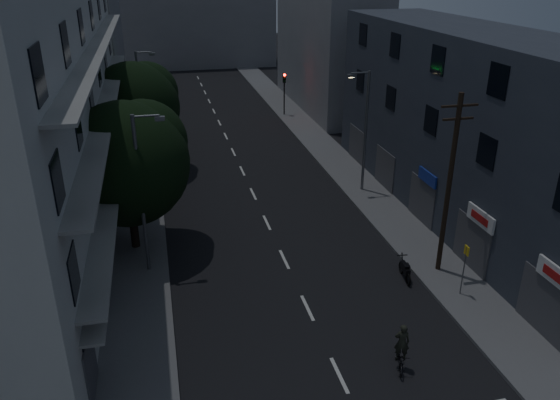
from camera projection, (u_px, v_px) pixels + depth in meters
name	position (u px, v px, depth m)	size (l,w,h in m)	color
ground	(241.00, 169.00, 41.27)	(160.00, 160.00, 0.00)	black
sidewalk_left	(139.00, 176.00, 39.69)	(3.00, 90.00, 0.15)	#565659
sidewalk_right	(336.00, 160.00, 42.79)	(3.00, 90.00, 0.15)	#565659
lane_markings	(229.00, 144.00, 46.83)	(0.15, 60.50, 0.01)	beige
building_left	(41.00, 110.00, 29.72)	(7.00, 36.00, 14.00)	#B6B6B1
building_right	(473.00, 128.00, 31.73)	(6.19, 28.00, 11.00)	#2E333E
building_far_left	(87.00, 28.00, 56.03)	(6.00, 20.00, 16.00)	slate
building_far_right	(327.00, 44.00, 56.26)	(6.00, 20.00, 13.00)	slate
building_far_end	(190.00, 30.00, 79.33)	(24.00, 8.00, 10.00)	slate
tree_near	(127.00, 159.00, 27.88)	(6.50, 6.50, 8.02)	black
tree_mid	(135.00, 104.00, 38.60)	(6.46, 6.46, 7.95)	black
tree_far	(138.00, 93.00, 46.99)	(4.95, 4.95, 6.12)	black
traffic_signal_far_right	(284.00, 85.00, 53.89)	(0.28, 0.37, 4.10)	black
traffic_signal_far_left	(150.00, 87.00, 53.28)	(0.28, 0.37, 4.10)	black
street_lamp_left_near	(143.00, 188.00, 25.86)	(1.51, 0.25, 8.00)	slate
street_lamp_right	(364.00, 126.00, 35.40)	(1.51, 0.25, 8.00)	slate
street_lamp_left_far	(142.00, 98.00, 42.65)	(1.51, 0.25, 8.00)	slate
utility_pole	(449.00, 182.00, 25.74)	(1.80, 0.24, 9.00)	black
bus_stop_sign	(465.00, 261.00, 24.89)	(0.06, 0.35, 2.52)	#595B60
motorcycle	(405.00, 270.00, 26.91)	(0.53, 1.77, 1.14)	black
cyclist	(401.00, 353.00, 20.92)	(1.03, 1.67, 2.00)	black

